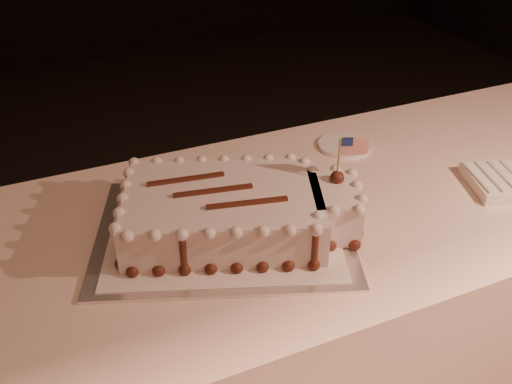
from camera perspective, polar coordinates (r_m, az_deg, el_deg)
name	(u,v)px	position (r m, az deg, el deg)	size (l,w,h in m)	color
banquet_table	(275,324)	(1.62, 1.90, -13.08)	(2.40, 0.80, 0.75)	#FFD8C5
cake_board	(224,232)	(1.31, -3.20, -3.97)	(0.58, 0.43, 0.01)	white
doily	(224,230)	(1.31, -3.21, -3.79)	(0.52, 0.39, 0.00)	white
sheet_cake	(237,210)	(1.28, -1.91, -1.85)	(0.57, 0.44, 0.22)	silver
side_plate	(345,145)	(1.68, 8.85, 4.63)	(0.15, 0.15, 0.01)	white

